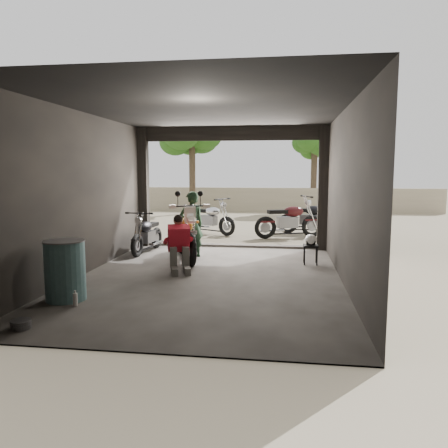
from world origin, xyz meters
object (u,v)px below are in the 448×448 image
(main_bike, at_px, (186,231))
(mechanic, at_px, (179,245))
(outside_bike_b, at_px, (289,217))
(outside_bike_a, at_px, (210,216))
(helmet, at_px, (311,240))
(sign_post, at_px, (352,197))
(outside_bike_c, at_px, (310,215))
(stool, at_px, (311,248))
(rider, at_px, (192,225))
(oil_drum, at_px, (65,271))
(left_bike, at_px, (147,232))

(main_bike, bearing_deg, mechanic, -104.02)
(outside_bike_b, bearing_deg, outside_bike_a, 57.85)
(helmet, relative_size, sign_post, 0.13)
(main_bike, distance_m, mechanic, 1.34)
(outside_bike_b, height_order, helmet, outside_bike_b)
(outside_bike_a, relative_size, sign_post, 0.84)
(outside_bike_b, bearing_deg, outside_bike_c, -54.99)
(stool, bearing_deg, main_bike, 176.47)
(rider, relative_size, helmet, 5.88)
(outside_bike_a, bearing_deg, helmet, -115.47)
(outside_bike_c, distance_m, mechanic, 6.65)
(outside_bike_c, xyz_separation_m, helmet, (-0.25, -4.88, -0.05))
(outside_bike_a, bearing_deg, sign_post, -86.70)
(rider, xyz_separation_m, oil_drum, (-1.25, -3.69, -0.31))
(helmet, relative_size, oil_drum, 0.28)
(left_bike, relative_size, mechanic, 1.40)
(main_bike, bearing_deg, rider, 50.71)
(main_bike, distance_m, oil_drum, 3.63)
(outside_bike_b, distance_m, outside_bike_c, 1.23)
(sign_post, bearing_deg, helmet, -100.65)
(main_bike, distance_m, helmet, 2.84)
(outside_bike_b, relative_size, rider, 1.21)
(helmet, bearing_deg, sign_post, 59.86)
(rider, bearing_deg, outside_bike_c, -156.35)
(main_bike, distance_m, rider, 0.30)
(helmet, height_order, sign_post, sign_post)
(left_bike, distance_m, outside_bike_c, 5.79)
(stool, xyz_separation_m, helmet, (-0.00, -0.05, 0.19))
(outside_bike_b, height_order, rider, rider)
(oil_drum, bearing_deg, outside_bike_c, 62.32)
(outside_bike_c, distance_m, rider, 5.32)
(left_bike, height_order, outside_bike_a, outside_bike_a)
(main_bike, relative_size, mechanic, 1.78)
(outside_bike_b, bearing_deg, rider, 124.38)
(sign_post, bearing_deg, main_bike, -136.48)
(outside_bike_a, xyz_separation_m, stool, (2.99, -4.30, -0.22))
(helmet, distance_m, sign_post, 2.67)
(left_bike, distance_m, outside_bike_a, 3.56)
(main_bike, relative_size, left_bike, 1.28)
(outside_bike_c, distance_m, helmet, 4.89)
(helmet, bearing_deg, left_bike, 163.79)
(rider, bearing_deg, oil_drum, 39.28)
(outside_bike_c, bearing_deg, main_bike, 145.65)
(mechanic, relative_size, oil_drum, 1.17)
(rider, bearing_deg, helmet, 137.97)
(sign_post, bearing_deg, rider, -139.06)
(left_bike, height_order, oil_drum, left_bike)
(rider, xyz_separation_m, mechanic, (0.09, -1.58, -0.22))
(outside_bike_a, bearing_deg, mechanic, -146.52)
(rider, xyz_separation_m, sign_post, (3.91, 1.78, 0.60))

